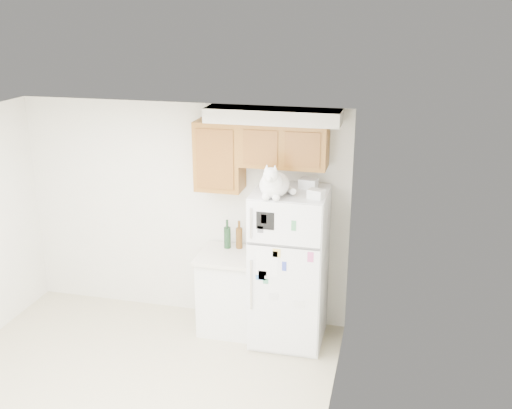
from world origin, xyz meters
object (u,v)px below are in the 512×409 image
(refrigerator, at_px, (289,268))
(cat, at_px, (274,184))
(base_counter, at_px, (229,291))
(storage_box_front, at_px, (316,194))
(bottle_amber, at_px, (239,234))
(storage_box_back, at_px, (308,183))
(bottle_green, at_px, (227,234))

(refrigerator, bearing_deg, cat, -119.17)
(refrigerator, relative_size, cat, 3.22)
(cat, bearing_deg, base_counter, 151.75)
(cat, height_order, storage_box_front, cat)
(storage_box_front, bearing_deg, bottle_amber, 173.41)
(cat, bearing_deg, storage_box_front, 8.92)
(refrigerator, relative_size, storage_box_front, 11.33)
(storage_box_back, xyz_separation_m, bottle_amber, (-0.77, 0.09, -0.67))
(cat, xyz_separation_m, storage_box_front, (0.41, 0.06, -0.09))
(cat, relative_size, bottle_green, 1.60)
(storage_box_back, distance_m, bottle_amber, 1.02)
(refrigerator, relative_size, bottle_green, 5.15)
(storage_box_back, height_order, bottle_amber, storage_box_back)
(storage_box_front, bearing_deg, storage_box_back, 129.34)
(storage_box_back, bearing_deg, cat, -117.36)
(cat, bearing_deg, bottle_amber, 135.96)
(refrigerator, distance_m, cat, 1.02)
(bottle_green, bearing_deg, cat, -35.89)
(refrigerator, xyz_separation_m, base_counter, (-0.69, 0.07, -0.39))
(cat, bearing_deg, refrigerator, 60.83)
(refrigerator, distance_m, storage_box_back, 0.93)
(refrigerator, height_order, cat, cat)
(refrigerator, distance_m, bottle_green, 0.81)
(storage_box_front, xyz_separation_m, bottle_green, (-1.02, 0.38, -0.66))
(bottle_green, bearing_deg, bottle_amber, 10.60)
(storage_box_front, xyz_separation_m, bottle_amber, (-0.89, 0.41, -0.66))
(base_counter, height_order, storage_box_back, storage_box_back)
(bottle_amber, bearing_deg, bottle_green, -169.40)
(storage_box_back, bearing_deg, bottle_amber, -177.49)
(refrigerator, bearing_deg, bottle_amber, 158.48)
(bottle_green, bearing_deg, storage_box_front, -20.46)
(refrigerator, bearing_deg, bottle_green, 163.69)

